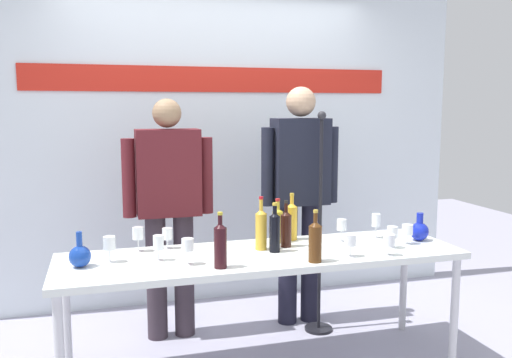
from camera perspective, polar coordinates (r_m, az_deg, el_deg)
name	(u,v)px	position (r m, az deg, el deg)	size (l,w,h in m)	color
back_wall	(215,120)	(4.48, -4.35, 6.22)	(4.25, 0.11, 3.00)	silver
display_table	(263,262)	(3.29, 0.73, -8.75)	(2.43, 0.69, 0.74)	white
decanter_blue_left	(80,256)	(3.13, -18.13, -7.71)	(0.12, 0.12, 0.20)	#15399A
decanter_blue_right	(419,231)	(3.71, 16.90, -5.24)	(0.12, 0.12, 0.19)	#1524AD
presenter_left	(169,203)	(3.75, -9.21, -2.51)	(0.62, 0.22, 1.67)	#352B33
presenter_right	(300,190)	(3.97, 4.67, -1.15)	(0.59, 0.22, 1.76)	black
wine_bottle_0	(220,244)	(2.96, -3.79, -6.88)	(0.07, 0.07, 0.31)	black
wine_bottle_1	(261,228)	(3.32, 0.54, -5.21)	(0.07, 0.07, 0.33)	gold
wine_bottle_2	(292,220)	(3.57, 3.80, -4.35)	(0.07, 0.07, 0.31)	gold
wine_bottle_3	(275,231)	(3.27, 1.99, -5.48)	(0.07, 0.07, 0.30)	black
wine_bottle_4	(315,240)	(3.08, 6.28, -6.46)	(0.08, 0.08, 0.30)	#4C2A0F
wine_bottle_5	(278,224)	(3.50, 2.30, -4.74)	(0.07, 0.07, 0.29)	gold
wine_bottle_6	(286,228)	(3.39, 3.19, -5.17)	(0.07, 0.07, 0.30)	black
wine_glass_left_0	(167,234)	(3.39, -9.37, -5.79)	(0.06, 0.06, 0.13)	white
wine_glass_left_1	(158,243)	(3.14, -10.29, -6.67)	(0.06, 0.06, 0.15)	white
wine_glass_left_2	(109,244)	(3.17, -15.25, -6.62)	(0.07, 0.07, 0.15)	white
wine_glass_left_3	(138,234)	(3.36, -12.38, -5.69)	(0.07, 0.07, 0.15)	white
wine_glass_left_4	(188,245)	(3.04, -7.24, -6.97)	(0.07, 0.07, 0.15)	white
wine_glass_right_0	(392,233)	(3.47, 14.21, -5.53)	(0.07, 0.07, 0.14)	white
wine_glass_right_1	(407,230)	(3.59, 15.73, -5.22)	(0.07, 0.07, 0.13)	white
wine_glass_right_2	(350,241)	(3.22, 9.96, -6.45)	(0.07, 0.07, 0.13)	white
wine_glass_right_3	(342,225)	(3.56, 9.03, -4.87)	(0.06, 0.06, 0.15)	white
wine_glass_right_4	(376,221)	(3.70, 12.58, -4.34)	(0.06, 0.06, 0.17)	white
wine_glass_right_5	(389,241)	(3.30, 13.91, -6.35)	(0.07, 0.07, 0.13)	white
microphone_stand	(319,259)	(3.92, 6.73, -8.37)	(0.20, 0.20, 1.58)	black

